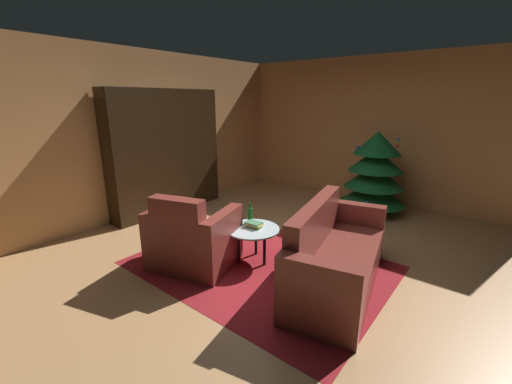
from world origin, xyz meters
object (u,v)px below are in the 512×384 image
armchair_red (193,240)px  book_stack_on_table (254,225)px  couch_red (335,258)px  bottle_on_table (250,215)px  decorated_tree (375,173)px  bookshelf_unit (173,153)px  coffee_table (253,232)px

armchair_red → book_stack_on_table: bearing=49.4°
couch_red → bottle_on_table: (-1.13, -0.01, 0.22)m
armchair_red → decorated_tree: bearing=73.0°
couch_red → book_stack_on_table: couch_red is taller
armchair_red → book_stack_on_table: 0.74m
bookshelf_unit → armchair_red: bookshelf_unit is taller
armchair_red → bottle_on_table: bearing=61.2°
bookshelf_unit → decorated_tree: bearing=35.6°
coffee_table → decorated_tree: size_ratio=0.46×
couch_red → bottle_on_table: 1.16m
bookshelf_unit → coffee_table: (2.31, -0.67, -0.62)m
bookshelf_unit → book_stack_on_table: bookshelf_unit is taller
armchair_red → book_stack_on_table: armchair_red is taller
armchair_red → book_stack_on_table: size_ratio=5.29×
bookshelf_unit → armchair_red: (1.83, -1.18, -0.67)m
armchair_red → couch_red: size_ratio=0.57×
coffee_table → book_stack_on_table: book_stack_on_table is taller
bottle_on_table → coffee_table: bearing=-40.3°
coffee_table → decorated_tree: 2.74m
coffee_table → decorated_tree: (0.49, 2.68, 0.32)m
book_stack_on_table → couch_red: bearing=5.1°
couch_red → book_stack_on_table: (-1.01, -0.09, 0.16)m
book_stack_on_table → coffee_table: bearing=-82.2°
armchair_red → couch_red: 1.61m
coffee_table → decorated_tree: bearing=79.5°
armchair_red → couch_red: (1.48, 0.64, -0.02)m
bottle_on_table → armchair_red: bearing=-118.8°
bookshelf_unit → book_stack_on_table: bearing=-15.3°
bookshelf_unit → couch_red: (3.31, -0.54, -0.70)m
armchair_red → couch_red: armchair_red is taller
bottle_on_table → decorated_tree: decorated_tree is taller
book_stack_on_table → bottle_on_table: bottle_on_table is taller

